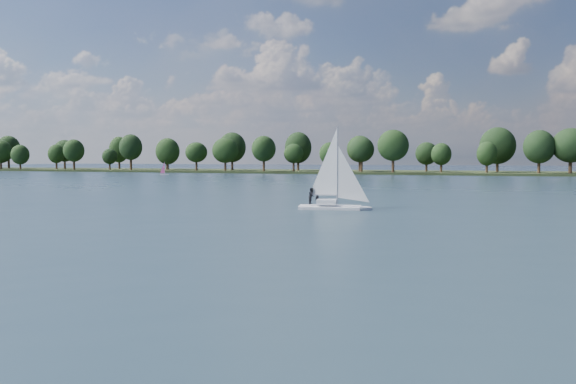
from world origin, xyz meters
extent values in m
plane|color=#233342|center=(0.00, 100.00, 0.00)|extent=(700.00, 700.00, 0.00)
cube|color=black|center=(0.00, 212.00, 0.00)|extent=(660.00, 40.00, 1.50)
cube|color=silver|center=(6.95, 52.83, 0.00)|extent=(7.47, 3.34, 0.85)
cube|color=silver|center=(6.95, 52.83, 0.85)|extent=(2.33, 1.65, 0.53)
cylinder|color=silver|center=(6.95, 52.83, 4.83)|extent=(0.13, 0.13, 8.50)
imported|color=black|center=(5.24, 53.17, 1.47)|extent=(0.51, 0.71, 1.83)
imported|color=black|center=(4.74, 52.63, 1.47)|extent=(0.70, 0.90, 1.83)
cube|color=white|center=(-84.02, 166.55, 0.00)|extent=(3.01, 2.10, 0.45)
cylinder|color=silver|center=(-84.02, 166.55, 2.25)|extent=(0.08, 0.08, 4.01)
cube|color=slate|center=(-169.28, 195.81, 0.00)|extent=(4.28, 2.64, 0.50)
camera|label=1|loc=(27.24, -14.31, 5.75)|focal=40.00mm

